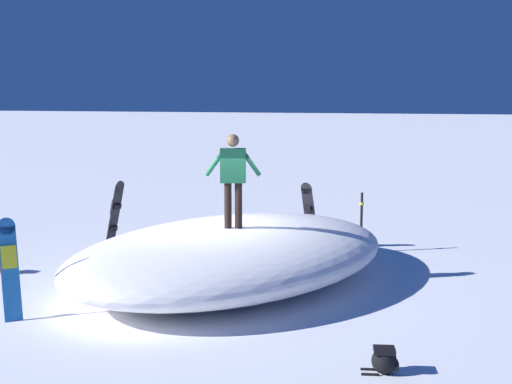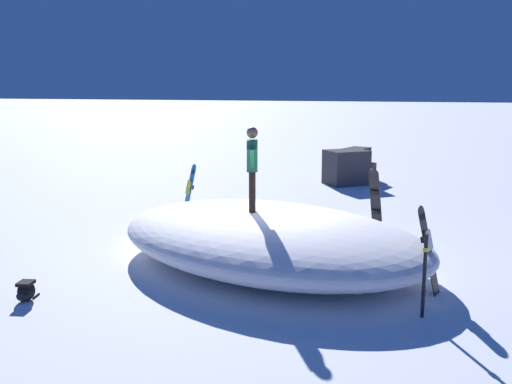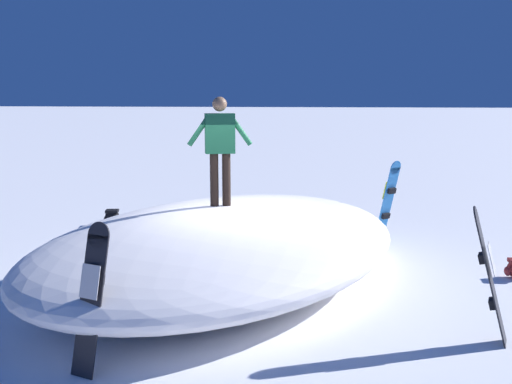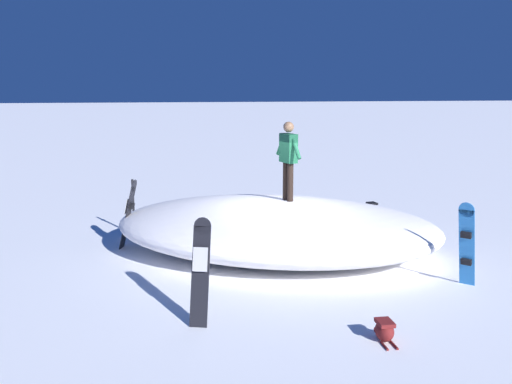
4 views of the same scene
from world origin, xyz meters
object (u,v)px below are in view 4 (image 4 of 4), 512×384
Objects in this scene: snowboarder_standing at (288,155)px; snowboard_secondary_upright at (129,213)px; backpack_near at (384,330)px; snowboard_primary_upright at (201,270)px; snowboard_tertiary_upright at (467,243)px; trail_marker_pole at (133,206)px; backpack_far at (372,208)px.

snowboarder_standing reaches higher than snowboard_secondary_upright.
snowboard_secondary_upright is 6.89m from backpack_near.
snowboard_tertiary_upright is (-4.98, -0.67, -0.00)m from snowboard_primary_upright.
backpack_near is at bearing 119.01° from trail_marker_pole.
snowboarder_standing is 3.28× the size of backpack_near.
snowboard_primary_upright is 2.95m from backpack_near.
snowboarder_standing is 1.07× the size of snowboard_tertiary_upright.
snowboarder_standing is 4.25m from snowboard_tertiary_upright.
snowboard_tertiary_upright is 3.09m from backpack_near.
snowboarder_standing is at bearing -48.43° from snowboard_tertiary_upright.
snowboarder_standing is at bearing -86.37° from backpack_near.
snowboard_tertiary_upright is 3.06× the size of backpack_near.
trail_marker_pole reaches higher than backpack_far.
snowboard_secondary_upright is 7.30m from backpack_far.
snowboarder_standing is 1.25× the size of trail_marker_pole.
snowboard_secondary_upright is (3.57, -0.77, -1.36)m from snowboarder_standing.
snowboard_tertiary_upright is 3.14× the size of backpack_far.
trail_marker_pole is (6.81, 1.13, 0.57)m from backpack_far.
snowboard_primary_upright is 4.64m from snowboard_secondary_upright.
backpack_far is at bearing -129.31° from snowboard_primary_upright.
snowboarder_standing is at bearing -121.93° from snowboard_primary_upright.
snowboard_tertiary_upright is at bearing -172.37° from snowboard_primary_upright.
snowboard_primary_upright is 5.02m from snowboard_tertiary_upright.
backpack_far is (-5.60, -6.83, -0.68)m from snowboard_primary_upright.
backpack_far is (-3.30, -3.15, -2.02)m from snowboarder_standing.
snowboard_tertiary_upright is 1.17× the size of trail_marker_pole.
snowboarder_standing is at bearing 167.85° from snowboard_secondary_upright.
snowboard_secondary_upright reaches higher than backpack_far.
snowboard_primary_upright is at bearing 106.00° from snowboard_secondary_upright.
snowboarder_standing is 3.90m from snowboard_secondary_upright.
backpack_near is (-3.88, 5.65, -0.68)m from snowboard_secondary_upright.
snowboard_secondary_upright is at bearing 19.08° from backpack_far.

